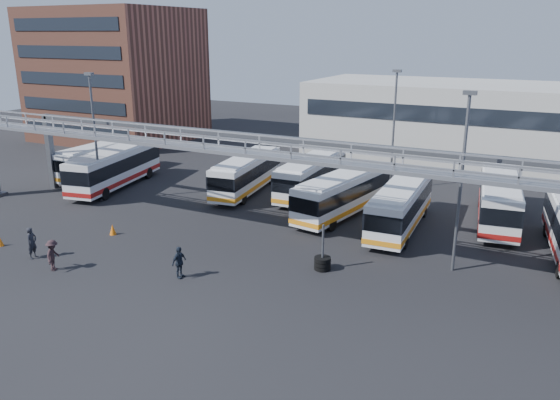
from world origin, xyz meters
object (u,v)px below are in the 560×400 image
at_px(bus_3, 247,173).
at_px(pedestrian_a, 32,243).
at_px(light_pole_back, 394,124).
at_px(bus_7, 499,198).
at_px(light_pole_mid, 462,174).
at_px(bus_5, 343,193).
at_px(pedestrian_c, 53,255).
at_px(light_pole_left, 95,131).
at_px(tire_stack, 322,262).
at_px(bus_1, 115,166).
at_px(bus_4, 311,174).
at_px(cone_left, 0,241).
at_px(bus_6, 401,205).
at_px(pedestrian_d, 179,262).
at_px(bus_0, 103,158).
at_px(cone_right, 113,230).

distance_m(bus_3, pedestrian_a, 18.73).
bearing_deg(light_pole_back, bus_7, -29.02).
height_order(light_pole_mid, bus_5, light_pole_mid).
bearing_deg(pedestrian_c, bus_5, -58.22).
xyz_separation_m(light_pole_left, tire_stack, (21.28, -4.30, -5.27)).
bearing_deg(bus_1, bus_3, 8.44).
relative_size(bus_4, cone_left, 16.47).
bearing_deg(bus_3, tire_stack, -52.22).
height_order(pedestrian_c, tire_stack, tire_stack).
distance_m(bus_1, bus_4, 17.24).
distance_m(bus_6, tire_stack, 9.03).
bearing_deg(bus_4, pedestrian_d, -91.87).
relative_size(pedestrian_c, pedestrian_d, 1.00).
distance_m(bus_4, pedestrian_d, 18.27).
bearing_deg(light_pole_back, bus_0, -162.85).
height_order(bus_4, bus_6, bus_6).
xyz_separation_m(bus_6, pedestrian_d, (-8.83, -13.30, -0.86)).
height_order(light_pole_back, bus_5, light_pole_back).
xyz_separation_m(bus_5, bus_6, (4.61, -1.05, 0.01)).
bearing_deg(bus_0, cone_right, -45.58).
xyz_separation_m(bus_3, pedestrian_d, (5.27, -16.43, -0.82)).
bearing_deg(bus_0, bus_1, -34.45).
height_order(pedestrian_d, cone_right, pedestrian_d).
bearing_deg(light_pole_mid, light_pole_back, 118.07).
distance_m(bus_5, pedestrian_a, 21.26).
relative_size(bus_6, tire_stack, 3.91).
bearing_deg(light_pole_mid, bus_6, 130.36).
bearing_deg(bus_5, bus_6, -3.42).
bearing_deg(bus_7, bus_4, 170.99).
bearing_deg(light_pole_back, bus_5, -97.78).
bearing_deg(light_pole_mid, pedestrian_c, -153.09).
height_order(bus_0, bus_6, bus_6).
height_order(pedestrian_a, cone_right, pedestrian_a).
bearing_deg(pedestrian_c, light_pole_back, -50.47).
distance_m(light_pole_left, bus_0, 9.19).
distance_m(bus_0, pedestrian_a, 19.87).
bearing_deg(bus_0, pedestrian_a, -59.41).
distance_m(light_pole_mid, bus_5, 11.87).
bearing_deg(tire_stack, bus_7, 58.57).
bearing_deg(cone_right, light_pole_back, 55.13).
height_order(light_pole_left, bus_6, light_pole_left).
height_order(bus_4, pedestrian_a, bus_4).
xyz_separation_m(bus_7, pedestrian_c, (-21.77, -20.23, -0.94)).
xyz_separation_m(pedestrian_c, cone_right, (-1.12, 5.90, -0.56)).
bearing_deg(bus_6, tire_stack, -106.73).
height_order(bus_1, bus_6, bus_1).
bearing_deg(bus_0, tire_stack, -22.74).
height_order(pedestrian_a, pedestrian_c, pedestrian_a).
bearing_deg(bus_6, bus_7, 34.54).
xyz_separation_m(bus_1, bus_5, (20.55, 1.80, -0.12)).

